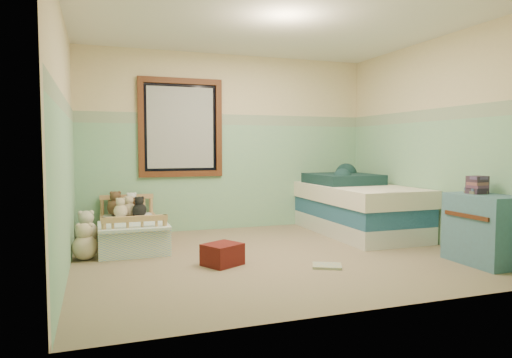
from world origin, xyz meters
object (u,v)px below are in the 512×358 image
object	(u,v)px
dresser	(484,229)
plush_floor_tan	(85,247)
floor_book	(327,266)
twin_bed_frame	(356,225)
plush_floor_cream	(86,233)
toddler_bed_frame	(131,238)
red_pillow	(222,254)

from	to	relation	value
dresser	plush_floor_tan	bearing A→B (deg)	158.60
plush_floor_tan	floor_book	distance (m)	2.52
twin_bed_frame	dresser	world-z (taller)	dresser
plush_floor_tan	plush_floor_cream	bearing A→B (deg)	90.00
plush_floor_cream	twin_bed_frame	world-z (taller)	plush_floor_cream
toddler_bed_frame	twin_bed_frame	world-z (taller)	twin_bed_frame
toddler_bed_frame	red_pillow	xyz separation A→B (m)	(0.80, -1.26, 0.02)
twin_bed_frame	dresser	distance (m)	1.92
plush_floor_cream	twin_bed_frame	size ratio (longest dim) A/B	0.14
red_pillow	floor_book	bearing A→B (deg)	-23.88
red_pillow	plush_floor_tan	bearing A→B (deg)	152.45
dresser	floor_book	size ratio (longest dim) A/B	2.50
toddler_bed_frame	plush_floor_cream	distance (m)	0.57
plush_floor_tan	twin_bed_frame	bearing A→B (deg)	6.20
floor_book	plush_floor_tan	bearing A→B (deg)	-179.94
plush_floor_cream	twin_bed_frame	xyz separation A→B (m)	(3.50, -0.45, -0.03)
plush_floor_cream	red_pillow	size ratio (longest dim) A/B	0.81
plush_floor_tan	red_pillow	bearing A→B (deg)	-27.55
dresser	toddler_bed_frame	bearing A→B (deg)	147.95
twin_bed_frame	red_pillow	distance (m)	2.44
plush_floor_cream	twin_bed_frame	bearing A→B (deg)	-7.28
toddler_bed_frame	plush_floor_tan	distance (m)	0.77
twin_bed_frame	toddler_bed_frame	bearing A→B (deg)	176.23
plush_floor_tan	twin_bed_frame	distance (m)	3.52
dresser	red_pillow	size ratio (longest dim) A/B	2.04
dresser	red_pillow	xyz separation A→B (m)	(-2.51, 0.82, -0.24)
plush_floor_cream	red_pillow	xyz separation A→B (m)	(1.31, -1.51, -0.03)
twin_bed_frame	red_pillow	size ratio (longest dim) A/B	5.87
toddler_bed_frame	dresser	world-z (taller)	dresser
toddler_bed_frame	floor_book	bearing A→B (deg)	-43.80
toddler_bed_frame	plush_floor_cream	world-z (taller)	plush_floor_cream
plush_floor_tan	dresser	bearing A→B (deg)	-21.40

